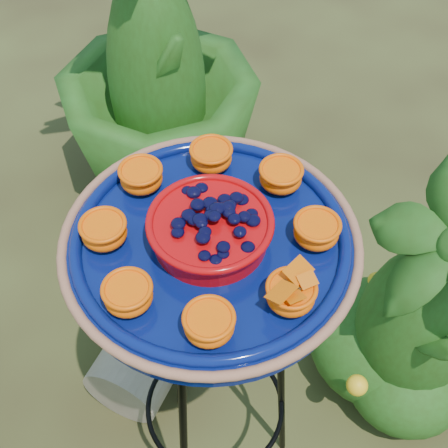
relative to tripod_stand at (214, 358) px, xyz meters
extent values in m
torus|color=black|center=(0.00, 0.00, 0.32)|extent=(0.31, 0.31, 0.02)
torus|color=black|center=(0.00, 0.00, -0.22)|extent=(0.38, 0.38, 0.01)
cylinder|color=black|center=(0.04, 0.13, -0.09)|extent=(0.04, 0.08, 0.83)
cylinder|color=black|center=(-0.13, -0.03, -0.09)|extent=(0.08, 0.03, 0.83)
cylinder|color=black|center=(0.09, -0.10, -0.09)|extent=(0.06, 0.07, 0.83)
cylinder|color=#071355|center=(0.00, 0.00, 0.35)|extent=(0.54, 0.54, 0.04)
torus|color=#AB6F4D|center=(0.00, 0.00, 0.37)|extent=(0.44, 0.44, 0.02)
torus|color=#071355|center=(0.00, 0.00, 0.37)|extent=(0.41, 0.41, 0.02)
cylinder|color=#B40609|center=(0.00, 0.00, 0.39)|extent=(0.21, 0.21, 0.04)
torus|color=#B40609|center=(0.00, 0.00, 0.41)|extent=(0.18, 0.18, 0.01)
ellipsoid|color=black|center=(0.00, 0.00, 0.41)|extent=(0.15, 0.15, 0.03)
ellipsoid|color=#FF4702|center=(0.15, -0.02, 0.38)|extent=(0.07, 0.07, 0.03)
cylinder|color=orange|center=(0.15, -0.02, 0.40)|extent=(0.06, 0.06, 0.01)
ellipsoid|color=#FF4702|center=(0.12, 0.09, 0.38)|extent=(0.07, 0.07, 0.03)
cylinder|color=orange|center=(0.12, 0.09, 0.40)|extent=(0.06, 0.06, 0.01)
ellipsoid|color=#FF4702|center=(0.02, 0.15, 0.38)|extent=(0.07, 0.07, 0.03)
cylinder|color=orange|center=(0.02, 0.15, 0.40)|extent=(0.06, 0.06, 0.01)
ellipsoid|color=#FF4702|center=(-0.09, 0.12, 0.38)|extent=(0.07, 0.07, 0.03)
cylinder|color=orange|center=(-0.09, 0.12, 0.40)|extent=(0.06, 0.06, 0.01)
ellipsoid|color=#FF4702|center=(-0.15, 0.02, 0.38)|extent=(0.07, 0.07, 0.03)
cylinder|color=orange|center=(-0.15, 0.02, 0.40)|extent=(0.06, 0.06, 0.01)
ellipsoid|color=#FF4702|center=(-0.12, -0.09, 0.38)|extent=(0.07, 0.07, 0.03)
cylinder|color=orange|center=(-0.12, -0.09, 0.40)|extent=(0.06, 0.06, 0.01)
ellipsoid|color=#FF4702|center=(-0.02, -0.15, 0.38)|extent=(0.07, 0.07, 0.03)
cylinder|color=orange|center=(-0.02, -0.15, 0.40)|extent=(0.06, 0.06, 0.01)
ellipsoid|color=#FF4702|center=(0.09, -0.12, 0.38)|extent=(0.07, 0.07, 0.03)
cylinder|color=orange|center=(0.09, -0.12, 0.40)|extent=(0.06, 0.06, 0.01)
cylinder|color=black|center=(-0.02, -0.15, 0.41)|extent=(0.00, 0.03, 0.00)
cube|color=orange|center=(-0.04, -0.15, 0.42)|extent=(0.04, 0.03, 0.01)
cube|color=orange|center=(0.00, -0.15, 0.42)|extent=(0.04, 0.03, 0.01)
cylinder|color=tan|center=(0.23, 0.31, -0.41)|extent=(0.64, 0.32, 0.20)
imported|color=#234612|center=(0.66, 0.69, 0.04)|extent=(0.86, 0.86, 1.09)
imported|color=#234612|center=(0.45, -0.27, -0.12)|extent=(0.49, 0.47, 0.77)
camera|label=1|loc=(-0.44, -0.34, 1.08)|focal=50.00mm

